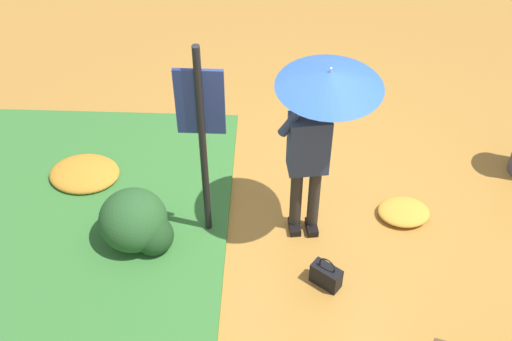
{
  "coord_description": "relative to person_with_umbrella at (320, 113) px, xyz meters",
  "views": [
    {
      "loc": [
        -0.45,
        -4.87,
        5.53
      ],
      "look_at": [
        -0.64,
        -0.12,
        0.85
      ],
      "focal_mm": 48.51,
      "sensor_mm": 36.0,
      "label": 1
    }
  ],
  "objects": [
    {
      "name": "shrub_cluster",
      "position": [
        -1.76,
        -0.28,
        -1.26
      ],
      "size": [
        0.76,
        0.69,
        0.62
      ],
      "color": "#285628",
      "rests_on": "ground_plane"
    },
    {
      "name": "info_sign_post",
      "position": [
        -1.06,
        -0.08,
        -0.11
      ],
      "size": [
        0.44,
        0.07,
        2.3
      ],
      "color": "black",
      "rests_on": "ground_plane"
    },
    {
      "name": "leaf_pile_near_person",
      "position": [
        -2.52,
        0.6,
        -1.47
      ],
      "size": [
        0.78,
        0.63,
        0.17
      ],
      "color": "#C68428",
      "rests_on": "ground_plane"
    },
    {
      "name": "handbag",
      "position": [
        0.13,
        -0.74,
        -1.42
      ],
      "size": [
        0.33,
        0.29,
        0.37
      ],
      "color": "black",
      "rests_on": "ground_plane"
    },
    {
      "name": "leaf_pile_by_bench",
      "position": [
        0.99,
        0.18,
        -1.49
      ],
      "size": [
        0.55,
        0.44,
        0.12
      ],
      "color": "gold",
      "rests_on": "ground_plane"
    },
    {
      "name": "ground_plane",
      "position": [
        0.06,
        0.07,
        -1.55
      ],
      "size": [
        18.0,
        18.0,
        0.0
      ],
      "primitive_type": "plane",
      "color": "#B27A33"
    },
    {
      "name": "person_with_umbrella",
      "position": [
        0.0,
        0.0,
        0.0
      ],
      "size": [
        0.96,
        0.96,
        2.04
      ],
      "color": "#2D2823",
      "rests_on": "ground_plane"
    }
  ]
}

